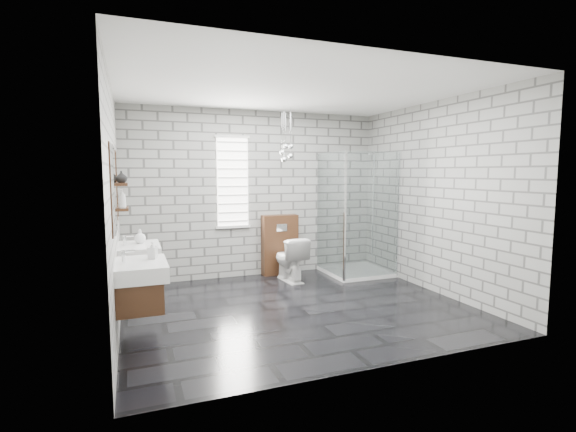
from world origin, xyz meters
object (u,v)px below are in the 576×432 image
vanity_right (135,253)px  toilet (290,259)px  vanity_left (137,272)px  cistern_panel (280,245)px  shower_enclosure (355,245)px

vanity_right → toilet: size_ratio=2.24×
vanity_left → toilet: size_ratio=2.24×
cistern_panel → vanity_right: bearing=-150.6°
vanity_left → shower_enclosure: shower_enclosure is taller
vanity_right → cistern_panel: 2.63m
cistern_panel → toilet: 0.49m
cistern_panel → shower_enclosure: 1.24m
vanity_left → cistern_panel: vanity_left is taller
vanity_right → toilet: (2.28, 0.82, -0.41)m
vanity_left → vanity_right: (0.00, 1.02, 0.00)m
toilet → shower_enclosure: bearing=171.8°
shower_enclosure → toilet: 1.14m
vanity_left → vanity_right: size_ratio=1.00×
shower_enclosure → vanity_left: bearing=-152.3°
vanity_left → vanity_right: same height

